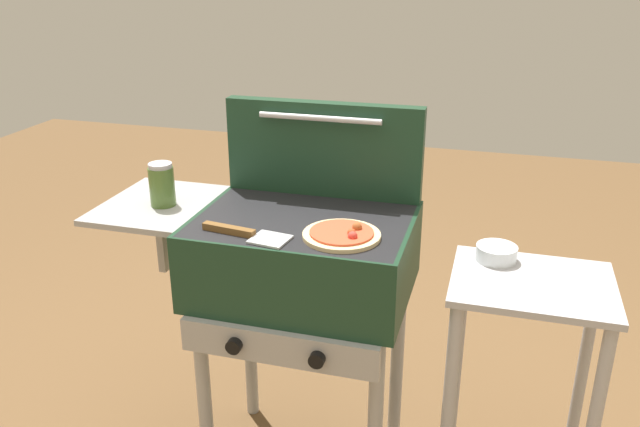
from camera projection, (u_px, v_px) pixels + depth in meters
grill at (299, 262)px, 1.98m from camera, size 0.96×0.53×0.90m
grill_lid_open at (323, 149)px, 2.06m from camera, size 0.63×0.08×0.30m
pizza_pepperoni at (342, 234)px, 1.79m from camera, size 0.22×0.22×0.04m
sauce_jar at (162, 185)px, 2.00m from camera, size 0.08×0.08×0.13m
spatula at (246, 234)px, 1.80m from camera, size 0.27×0.10×0.02m
prep_table at (523, 351)px, 1.89m from camera, size 0.44×0.36×0.79m
topping_bowl_near at (496, 254)px, 1.91m from camera, size 0.12×0.12×0.04m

